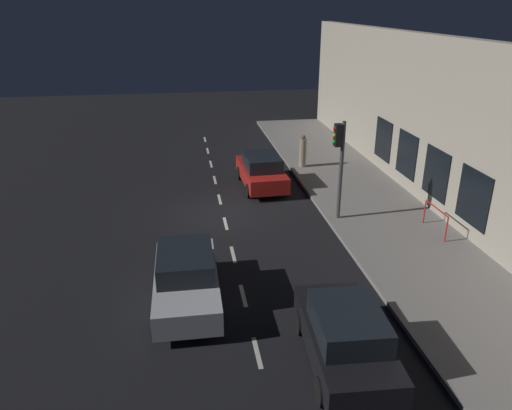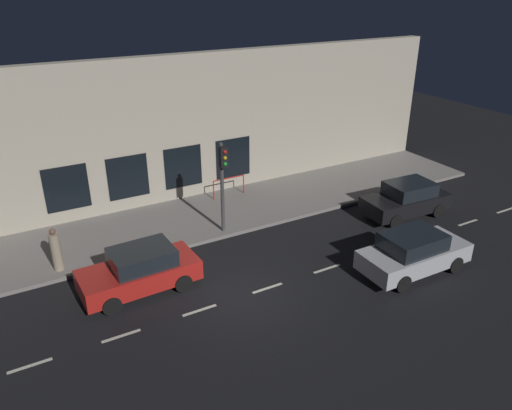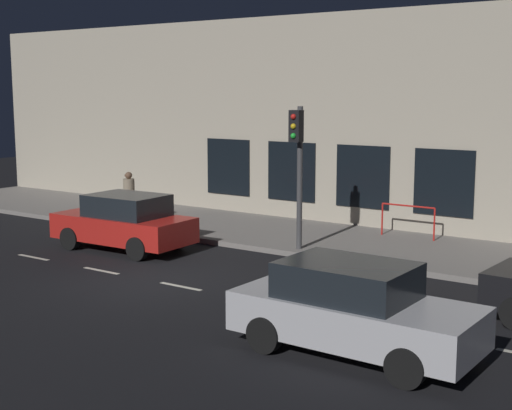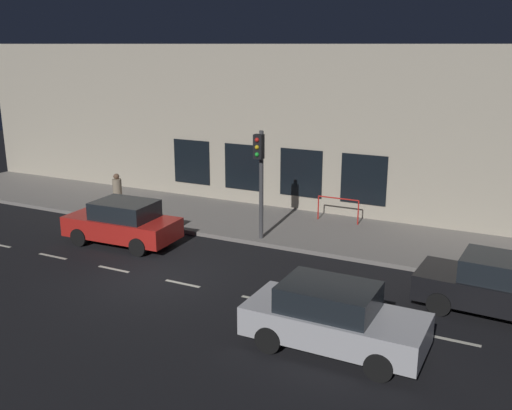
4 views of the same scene
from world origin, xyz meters
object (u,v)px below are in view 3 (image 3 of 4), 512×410
Objects in this scene: parked_car_1 at (124,222)px; traffic_light at (298,154)px; pedestrian_0 at (129,199)px; parked_car_0 at (353,309)px.

traffic_light is at bearing -64.68° from parked_car_1.
parked_car_1 is 3.45m from pedestrian_0.
traffic_light is 0.95× the size of parked_car_1.
pedestrian_0 is (0.32, 6.64, -1.84)m from traffic_light.
traffic_light is 0.92× the size of parked_car_0.
parked_car_0 is 13.06m from pedestrian_0.
parked_car_0 is at bearing -114.38° from parked_car_1.
traffic_light is 5.25m from parked_car_1.
pedestrian_0 reaches higher than parked_car_0.
traffic_light is 6.89m from pedestrian_0.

